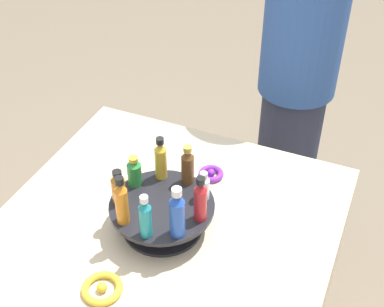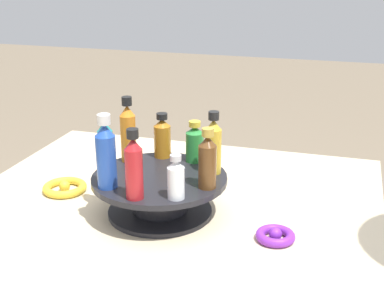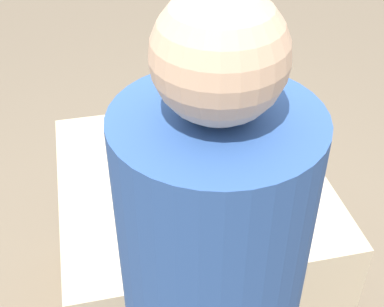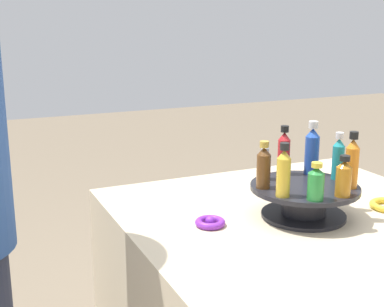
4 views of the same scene
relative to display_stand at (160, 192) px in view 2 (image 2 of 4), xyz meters
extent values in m
cylinder|color=black|center=(0.00, 0.00, -0.05)|extent=(0.23, 0.23, 0.01)
cylinder|color=black|center=(0.00, 0.00, -0.01)|extent=(0.12, 0.12, 0.07)
cylinder|color=black|center=(0.00, 0.00, 0.03)|extent=(0.29, 0.29, 0.01)
cylinder|color=#288438|center=(0.05, 0.11, 0.07)|extent=(0.04, 0.04, 0.07)
cone|color=#288438|center=(0.05, 0.11, 0.11)|extent=(0.04, 0.04, 0.01)
cylinder|color=gold|center=(0.05, 0.11, 0.13)|extent=(0.03, 0.03, 0.01)
cylinder|color=#AD6B19|center=(-0.03, 0.11, 0.07)|extent=(0.04, 0.04, 0.07)
cone|color=#AD6B19|center=(-0.03, 0.11, 0.12)|extent=(0.04, 0.04, 0.02)
cylinder|color=black|center=(-0.03, 0.11, 0.14)|extent=(0.03, 0.03, 0.01)
cylinder|color=orange|center=(-0.10, 0.06, 0.09)|extent=(0.03, 0.03, 0.11)
cone|color=orange|center=(-0.10, 0.06, 0.16)|extent=(0.03, 0.03, 0.02)
cylinder|color=black|center=(-0.10, 0.06, 0.18)|extent=(0.02, 0.02, 0.02)
cylinder|color=teal|center=(-0.12, -0.01, 0.08)|extent=(0.03, 0.03, 0.09)
cone|color=teal|center=(-0.12, -0.01, 0.14)|extent=(0.03, 0.03, 0.02)
cylinder|color=silver|center=(-0.12, -0.01, 0.16)|extent=(0.02, 0.02, 0.02)
cylinder|color=#234CAD|center=(-0.08, -0.08, 0.09)|extent=(0.04, 0.04, 0.11)
cone|color=#234CAD|center=(-0.08, -0.08, 0.16)|extent=(0.04, 0.04, 0.02)
cylinder|color=silver|center=(-0.08, -0.08, 0.18)|extent=(0.03, 0.03, 0.02)
cylinder|color=#B21E23|center=(-0.01, -0.12, 0.09)|extent=(0.03, 0.03, 0.10)
cone|color=#B21E23|center=(-0.01, -0.12, 0.15)|extent=(0.03, 0.03, 0.02)
cylinder|color=black|center=(-0.01, -0.12, 0.17)|extent=(0.02, 0.02, 0.02)
cylinder|color=silver|center=(0.07, -0.09, 0.07)|extent=(0.03, 0.03, 0.06)
cone|color=silver|center=(0.07, -0.09, 0.11)|extent=(0.03, 0.03, 0.01)
cylinder|color=#B2B2B7|center=(0.07, -0.09, 0.12)|extent=(0.02, 0.02, 0.01)
cylinder|color=brown|center=(0.11, -0.03, 0.08)|extent=(0.04, 0.04, 0.09)
cone|color=brown|center=(0.11, -0.03, 0.14)|extent=(0.03, 0.03, 0.02)
cylinder|color=#B79338|center=(0.11, -0.03, 0.15)|extent=(0.02, 0.02, 0.02)
cylinder|color=gold|center=(0.10, 0.05, 0.09)|extent=(0.03, 0.03, 0.10)
cone|color=gold|center=(0.10, 0.05, 0.15)|extent=(0.03, 0.03, 0.02)
cylinder|color=black|center=(0.10, 0.05, 0.17)|extent=(0.02, 0.02, 0.02)
torus|color=gold|center=(-0.26, 0.04, -0.04)|extent=(0.10, 0.10, 0.02)
sphere|color=gold|center=(-0.26, 0.04, -0.04)|extent=(0.03, 0.03, 0.03)
torus|color=purple|center=(0.26, -0.04, -0.04)|extent=(0.08, 0.08, 0.02)
sphere|color=purple|center=(0.26, -0.04, -0.04)|extent=(0.03, 0.03, 0.03)
camera|label=1|loc=(-0.94, -0.49, 1.05)|focal=50.00mm
camera|label=2|loc=(0.37, -0.98, 0.48)|focal=50.00mm
camera|label=3|loc=(1.44, -0.32, 1.19)|focal=50.00mm
camera|label=4|loc=(0.83, 1.11, 0.47)|focal=50.00mm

